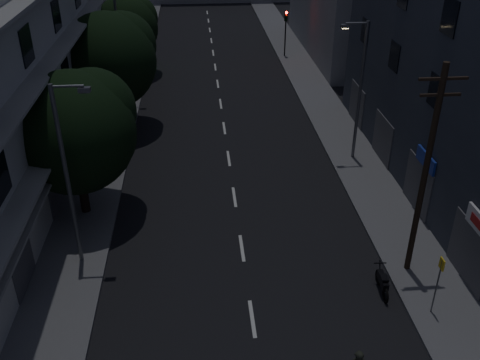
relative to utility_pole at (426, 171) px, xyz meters
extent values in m
plane|color=black|center=(-6.90, 16.19, -4.87)|extent=(160.00, 160.00, 0.00)
cube|color=#565659|center=(-14.40, 16.19, -4.79)|extent=(3.00, 90.00, 0.15)
cube|color=#565659|center=(0.60, 16.19, -4.79)|extent=(3.00, 90.00, 0.15)
cube|color=beige|center=(-6.90, -2.31, -4.86)|extent=(0.15, 2.00, 0.01)
cube|color=beige|center=(-6.90, 2.19, -4.86)|extent=(0.15, 2.00, 0.01)
cube|color=beige|center=(-6.90, 6.69, -4.86)|extent=(0.15, 2.00, 0.01)
cube|color=beige|center=(-6.90, 11.19, -4.86)|extent=(0.15, 2.00, 0.01)
cube|color=beige|center=(-6.90, 15.69, -4.86)|extent=(0.15, 2.00, 0.01)
cube|color=beige|center=(-6.90, 20.19, -4.86)|extent=(0.15, 2.00, 0.01)
cube|color=beige|center=(-6.90, 24.69, -4.86)|extent=(0.15, 2.00, 0.01)
cube|color=beige|center=(-6.90, 29.19, -4.86)|extent=(0.15, 2.00, 0.01)
cube|color=beige|center=(-6.90, 33.69, -4.86)|extent=(0.15, 2.00, 0.01)
cube|color=beige|center=(-6.90, 38.19, -4.86)|extent=(0.15, 2.00, 0.01)
cube|color=beige|center=(-6.90, 42.69, -4.86)|extent=(0.15, 2.00, 0.01)
cube|color=beige|center=(-6.90, 47.19, -4.86)|extent=(0.15, 2.00, 0.01)
cube|color=beige|center=(-6.90, 51.69, -4.86)|extent=(0.15, 2.00, 0.01)
cube|color=black|center=(-15.88, 0.19, -2.87)|extent=(0.06, 1.60, 1.60)
cube|color=black|center=(-15.88, 6.19, -2.87)|extent=(0.06, 1.60, 1.60)
cube|color=black|center=(-15.88, 12.19, -2.87)|extent=(0.06, 1.60, 1.60)
cube|color=black|center=(-15.88, 18.19, -2.87)|extent=(0.06, 1.60, 1.60)
cube|color=black|center=(-15.88, 24.19, -2.87)|extent=(0.06, 1.60, 1.60)
cube|color=black|center=(-15.88, 0.19, 0.33)|extent=(0.06, 1.60, 1.60)
cube|color=black|center=(-15.88, 6.19, 0.33)|extent=(0.06, 1.60, 1.60)
cube|color=black|center=(-15.88, 12.19, 0.33)|extent=(0.06, 1.60, 1.60)
cube|color=black|center=(-15.88, 18.19, 0.33)|extent=(0.06, 1.60, 1.60)
cube|color=black|center=(-15.88, 24.19, 0.33)|extent=(0.06, 1.60, 1.60)
cube|color=black|center=(-15.88, 6.19, 3.53)|extent=(0.06, 1.60, 1.60)
cube|color=black|center=(-15.88, 12.19, 3.53)|extent=(0.06, 1.60, 1.60)
cube|color=gray|center=(-15.40, 9.19, -0.87)|extent=(1.00, 32.40, 0.12)
cube|color=gray|center=(-15.40, 9.19, 2.33)|extent=(1.00, 32.40, 0.12)
cube|color=gray|center=(-15.50, 9.19, -1.77)|extent=(0.80, 32.40, 0.12)
cube|color=#424247|center=(-15.87, 0.19, -3.47)|extent=(0.06, 2.40, 2.40)
cube|color=#424247|center=(-15.87, 6.19, -3.47)|extent=(0.06, 2.40, 2.40)
cube|color=#424247|center=(-15.87, 12.19, -3.47)|extent=(0.06, 2.40, 2.40)
cube|color=#424247|center=(-15.87, 18.19, -3.47)|extent=(0.06, 2.40, 2.40)
cube|color=#424247|center=(-15.87, 24.19, -3.47)|extent=(0.06, 2.40, 2.40)
cube|color=black|center=(2.08, 4.69, 1.43)|extent=(0.06, 1.40, 1.50)
cube|color=black|center=(2.08, 10.19, 1.43)|extent=(0.06, 1.40, 1.50)
cube|color=black|center=(2.08, 15.69, 1.43)|extent=(0.06, 1.40, 1.50)
cube|color=black|center=(2.08, 4.69, 4.73)|extent=(0.06, 1.40, 1.50)
cube|color=#424247|center=(2.07, -0.81, -3.47)|extent=(0.06, 3.00, 2.60)
cube|color=#424247|center=(2.07, 4.69, -3.47)|extent=(0.06, 3.00, 2.60)
cube|color=#424247|center=(2.07, 10.19, -3.47)|extent=(0.06, 3.00, 2.60)
cube|color=#424247|center=(2.07, 15.69, -3.47)|extent=(0.06, 3.00, 2.60)
cube|color=#B21414|center=(1.92, -1.31, -1.77)|extent=(0.02, 1.40, 0.36)
cube|color=navy|center=(2.00, 4.19, -1.77)|extent=(0.12, 2.00, 0.70)
cylinder|color=black|center=(-14.43, 5.79, -2.77)|extent=(0.44, 0.44, 3.89)
sphere|color=black|center=(-14.43, 5.79, -0.44)|extent=(5.83, 5.83, 5.83)
sphere|color=black|center=(-13.55, 6.52, 0.29)|extent=(4.08, 4.08, 4.08)
sphere|color=black|center=(-15.16, 5.20, 0.00)|extent=(3.79, 3.79, 3.79)
cylinder|color=black|center=(-14.17, 16.36, -2.69)|extent=(0.44, 0.44, 4.06)
sphere|color=black|center=(-14.17, 16.36, -0.25)|extent=(6.12, 6.12, 6.12)
sphere|color=black|center=(-13.25, 17.12, 0.52)|extent=(4.28, 4.28, 4.28)
sphere|color=black|center=(-14.93, 15.75, 0.21)|extent=(3.98, 3.98, 3.98)
cylinder|color=black|center=(-14.21, 27.72, -2.98)|extent=(0.44, 0.44, 3.47)
sphere|color=black|center=(-14.21, 27.72, -0.90)|extent=(5.19, 5.19, 5.19)
sphere|color=black|center=(-13.43, 28.37, -0.25)|extent=(3.63, 3.63, 3.63)
sphere|color=black|center=(-14.86, 27.20, -0.51)|extent=(3.37, 3.37, 3.37)
cylinder|color=black|center=(-0.26, 31.67, -3.12)|extent=(0.12, 0.12, 3.20)
cube|color=black|center=(-0.26, 31.67, -1.07)|extent=(0.28, 0.22, 0.90)
sphere|color=#FF0C05|center=(-0.26, 31.52, -0.74)|extent=(0.22, 0.22, 0.22)
sphere|color=#3F330C|center=(-0.26, 31.52, -1.04)|extent=(0.22, 0.22, 0.22)
sphere|color=black|center=(-0.26, 31.52, -1.34)|extent=(0.22, 0.22, 0.22)
cylinder|color=black|center=(-13.22, 30.67, -3.12)|extent=(0.12, 0.12, 3.20)
cube|color=black|center=(-13.22, 30.67, -1.07)|extent=(0.28, 0.22, 0.90)
sphere|color=black|center=(-13.22, 30.52, -0.74)|extent=(0.22, 0.22, 0.22)
sphere|color=#3F330C|center=(-13.22, 30.52, -1.04)|extent=(0.22, 0.22, 0.22)
sphere|color=#0CFF26|center=(-13.22, 30.52, -1.34)|extent=(0.22, 0.22, 0.22)
cylinder|color=#585B5F|center=(-13.98, 1.79, -0.72)|extent=(0.18, 0.18, 8.00)
cylinder|color=#585B5F|center=(-13.38, 1.79, 3.18)|extent=(1.20, 0.10, 0.10)
cube|color=#585B5F|center=(-12.78, 1.79, 3.03)|extent=(0.45, 0.25, 0.18)
cube|color=#4C4C4C|center=(-12.78, 1.79, 2.93)|extent=(0.35, 0.18, 0.04)
cylinder|color=#595A61|center=(0.50, 10.52, -0.72)|extent=(0.18, 0.18, 8.00)
cylinder|color=#595A61|center=(-0.10, 10.52, 3.18)|extent=(1.20, 0.10, 0.10)
cube|color=#595A61|center=(-0.70, 10.52, 3.03)|extent=(0.45, 0.25, 0.18)
cube|color=#FFD88C|center=(-0.70, 10.52, 2.93)|extent=(0.35, 0.18, 0.04)
cylinder|color=#525359|center=(-13.99, 20.94, -0.72)|extent=(0.18, 0.18, 8.00)
cylinder|color=black|center=(0.00, 0.00, -0.22)|extent=(0.24, 0.24, 9.00)
cube|color=black|center=(0.00, 0.00, 3.68)|extent=(1.80, 0.10, 0.10)
cube|color=black|center=(0.00, 0.00, 3.08)|extent=(1.50, 0.10, 0.10)
cylinder|color=#595B60|center=(-0.02, -2.67, -3.47)|extent=(0.06, 0.06, 2.50)
cube|color=yellow|center=(-0.02, -2.67, -2.42)|extent=(0.05, 0.35, 0.45)
torus|color=black|center=(-1.53, -1.76, -4.59)|extent=(0.14, 0.66, 0.66)
torus|color=black|center=(-1.47, -0.65, -4.59)|extent=(0.14, 0.66, 0.66)
cube|color=black|center=(-1.50, -1.21, -4.29)|extent=(0.29, 1.03, 0.32)
cube|color=black|center=(-1.51, -1.35, -4.05)|extent=(0.30, 0.43, 0.09)
cylinder|color=black|center=(-1.48, -0.70, -4.17)|extent=(0.08, 0.41, 0.78)
cube|color=black|center=(-1.47, -0.61, -3.89)|extent=(0.51, 0.07, 0.04)
camera|label=1|loc=(-8.66, -17.39, 9.79)|focal=40.00mm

